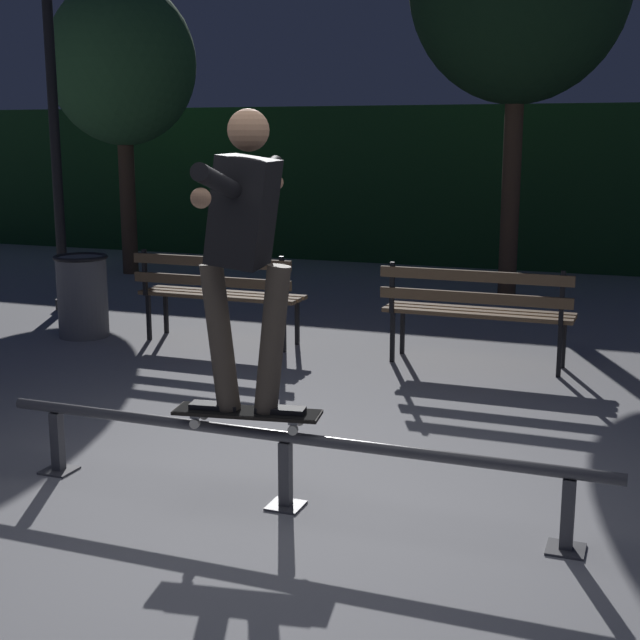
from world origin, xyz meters
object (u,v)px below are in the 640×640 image
skateboarder (245,237)px  park_bench_left_center (476,305)px  tree_far_left (122,64)px  lamp_post_left (52,83)px  trash_can (82,295)px  skateboard (247,413)px  park_bench_leftmost (217,288)px  grind_rail (285,450)px

skateboarder → park_bench_left_center: (0.58, 3.26, -0.89)m
tree_far_left → lamp_post_left: (0.79, -2.61, -0.40)m
skateboarder → trash_can: 4.59m
skateboard → skateboarder: skateboarder is taller
tree_far_left → trash_can: bearing=-63.8°
lamp_post_left → trash_can: 2.55m
park_bench_left_center → park_bench_leftmost: bearing=180.0°
park_bench_leftmost → skateboarder: bearing=-60.4°
skateboard → trash_can: trash_can is taller
lamp_post_left → skateboard: bearing=-44.5°
skateboarder → park_bench_leftmost: 3.86m
skateboarder → skateboard: bearing=-170.7°
skateboard → trash_can: bearing=136.2°
park_bench_leftmost → trash_can: 1.40m
skateboard → park_bench_left_center: (0.58, 3.27, 0.04)m
park_bench_leftmost → lamp_post_left: bearing=159.2°
skateboard → park_bench_leftmost: (-1.85, 3.27, 0.04)m
grind_rail → lamp_post_left: bearing=136.9°
tree_far_left → skateboarder: bearing=-53.4°
tree_far_left → park_bench_leftmost: bearing=-47.8°
lamp_post_left → park_bench_leftmost: bearing=-20.8°
trash_can → park_bench_left_center: bearing=2.5°
skateboard → lamp_post_left: size_ratio=0.21×
park_bench_left_center → lamp_post_left: 5.29m
skateboarder → trash_can: skateboarder is taller
grind_rail → skateboard: size_ratio=4.23×
skateboarder → tree_far_left: (-5.05, 6.79, 1.45)m
grind_rail → park_bench_left_center: bearing=83.6°
grind_rail → lamp_post_left: (-4.47, 4.18, 2.16)m
park_bench_left_center → tree_far_left: (-5.62, 3.52, 2.34)m
park_bench_left_center → tree_far_left: 7.04m
park_bench_left_center → trash_can: (-3.81, -0.17, -0.12)m
grind_rail → trash_can: bearing=138.1°
skateboard → lamp_post_left: (-4.26, 4.18, 1.99)m
skateboard → park_bench_leftmost: size_ratio=0.50×
park_bench_left_center → skateboard: bearing=-100.1°
trash_can → skateboard: bearing=-43.8°
skateboarder → park_bench_left_center: skateboarder is taller
grind_rail → lamp_post_left: lamp_post_left is taller
skateboard → tree_far_left: size_ratio=0.20×
grind_rail → lamp_post_left: 6.49m
tree_far_left → lamp_post_left: bearing=-73.2°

